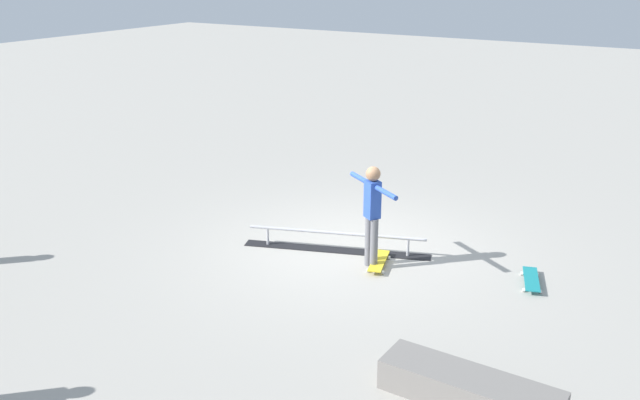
# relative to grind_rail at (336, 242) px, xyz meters

# --- Properties ---
(ground_plane) EXTENTS (60.00, 60.00, 0.00)m
(ground_plane) POSITION_rel_grind_rail_xyz_m (-0.22, -0.19, -0.14)
(ground_plane) COLOR #ADA89E
(grind_rail) EXTENTS (2.89, 1.23, 0.32)m
(grind_rail) POSITION_rel_grind_rail_xyz_m (0.00, 0.00, 0.00)
(grind_rail) COLOR black
(grind_rail) RESTS_ON ground_plane
(skate_ledge) EXTENTS (1.89, 0.58, 0.34)m
(skate_ledge) POSITION_rel_grind_rail_xyz_m (-3.17, 2.74, 0.03)
(skate_ledge) COLOR gray
(skate_ledge) RESTS_ON ground_plane
(skater_main) EXTENTS (1.10, 0.75, 1.57)m
(skater_main) POSITION_rel_grind_rail_xyz_m (-0.75, 0.26, 0.77)
(skater_main) COLOR slate
(skater_main) RESTS_ON ground_plane
(skateboard_main) EXTENTS (0.42, 0.82, 0.09)m
(skateboard_main) POSITION_rel_grind_rail_xyz_m (-0.83, 0.16, -0.07)
(skateboard_main) COLOR yellow
(skateboard_main) RESTS_ON ground_plane
(loose_skateboard_teal) EXTENTS (0.44, 0.82, 0.09)m
(loose_skateboard_teal) POSITION_rel_grind_rail_xyz_m (-2.96, -0.41, -0.07)
(loose_skateboard_teal) COLOR teal
(loose_skateboard_teal) RESTS_ON ground_plane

